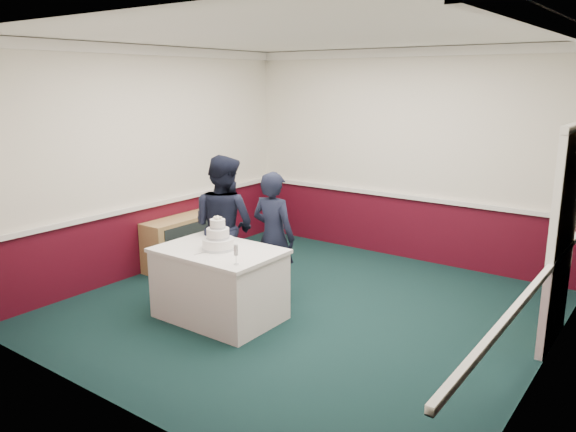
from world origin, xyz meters
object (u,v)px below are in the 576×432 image
Objects in this scene: cake_knife at (203,253)px; wedding_cake at (218,239)px; person_man at (224,226)px; person_woman at (273,237)px; champagne_flute at (236,251)px; cake_table at (219,283)px; sideboard at (183,242)px.

wedding_cake is at bearing 95.21° from cake_knife.
person_man is 1.11× the size of person_woman.
champagne_flute is 0.12× the size of person_man.
person_woman is (0.59, 0.21, -0.08)m from person_man.
person_man is (-0.42, 0.78, 0.06)m from cake_knife.
champagne_flute reaches higher than cake_table.
cake_table is at bearing -31.79° from sideboard.
person_man is (1.20, -0.44, 0.51)m from sideboard.
person_woman is at bearing 108.48° from champagne_flute.
wedding_cake is 0.81m from person_woman.
cake_table is 0.50m from wedding_cake.
cake_knife is (1.62, -1.22, 0.44)m from sideboard.
person_woman reaches higher than cake_table.
wedding_cake is at bearing 90.00° from cake_table.
sideboard is 2.08m from cake_knife.
sideboard is 2.58m from champagne_flute.
cake_table is at bearing 77.67° from person_woman.
person_man is at bearing 131.92° from cake_knife.
cake_knife is 0.13× the size of person_man.
wedding_cake reaches higher than champagne_flute.
champagne_flute is (0.50, -0.28, 0.03)m from wedding_cake.
sideboard is 1.94m from cake_table.
wedding_cake is at bearing -31.79° from sideboard.
cake_table is 0.88m from person_woman.
cake_table is 0.85× the size of person_woman.
cake_knife is 1.00m from person_woman.
person_woman is at bearing 79.59° from cake_table.
wedding_cake is (1.65, -1.02, 0.55)m from sideboard.
person_woman is (-0.36, 1.06, -0.15)m from champagne_flute.
cake_table is 0.78m from champagne_flute.
cake_table reaches higher than sideboard.
cake_table is at bearing -90.00° from wedding_cake.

